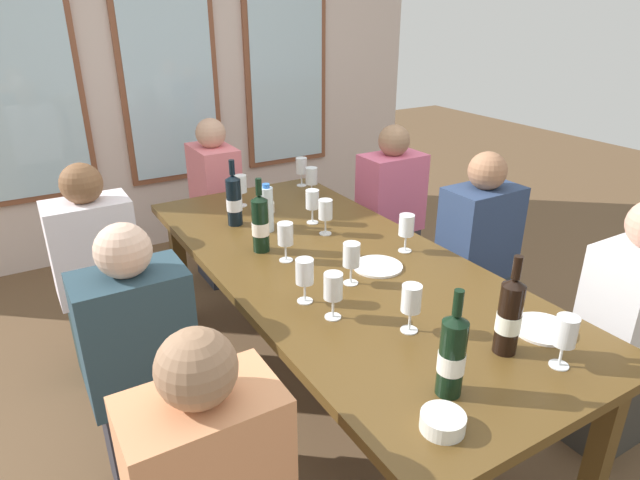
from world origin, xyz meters
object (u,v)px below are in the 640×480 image
object	(u,v)px
white_plate_1	(543,329)
tasting_bowl_1	(263,208)
wine_glass_9	(333,287)
wine_bottle_3	(452,355)
seated_person_1	(476,261)
wine_glass_6	(566,332)
wine_glass_10	(406,226)
wine_glass_11	(411,301)
seated_person_5	(390,217)
wine_bottle_1	(234,200)
wine_glass_7	(351,257)
wine_glass_0	(305,272)
wine_glass_5	(301,167)
wine_glass_1	(311,177)
white_plate_0	(378,266)
seated_person_3	(624,336)
wine_bottle_0	(509,316)
wine_bottle_2	(260,223)
seated_person_4	(99,279)
wine_glass_8	(241,186)
wine_glass_2	(325,210)
tasting_bowl_0	(443,422)
seated_person_6	(217,206)
dining_table	(337,277)
wine_glass_4	(285,236)
seated_person_0	(142,371)
wine_glass_3	(312,201)

from	to	relation	value
white_plate_1	tasting_bowl_1	bearing A→B (deg)	102.46
wine_glass_9	wine_bottle_3	bearing A→B (deg)	-82.32
wine_glass_9	seated_person_1	bearing A→B (deg)	18.58
wine_glass_6	wine_glass_10	xyz separation A→B (m)	(0.13, 0.91, 0.00)
wine_glass_11	seated_person_5	world-z (taller)	seated_person_5
wine_bottle_1	wine_glass_7	bearing A→B (deg)	-79.58
wine_glass_0	wine_glass_6	bearing A→B (deg)	-57.11
white_plate_1	wine_glass_5	bearing A→B (deg)	87.97
wine_glass_0	wine_glass_1	world-z (taller)	same
white_plate_0	seated_person_5	bearing A→B (deg)	49.44
wine_glass_7	seated_person_3	world-z (taller)	seated_person_3
seated_person_3	wine_glass_6	bearing A→B (deg)	-166.65
tasting_bowl_1	wine_glass_11	size ratio (longest dim) A/B	0.72
wine_glass_6	wine_glass_11	distance (m)	0.48
wine_glass_0	wine_glass_5	size ratio (longest dim) A/B	1.00
wine_bottle_0	wine_bottle_2	distance (m)	1.15
wine_bottle_3	seated_person_4	xyz separation A→B (m)	(-0.69, 1.69, -0.34)
wine_glass_5	wine_glass_11	world-z (taller)	same
wine_glass_10	wine_bottle_3	bearing A→B (deg)	-121.64
wine_glass_6	wine_glass_8	size ratio (longest dim) A/B	1.00
wine_glass_2	wine_bottle_3	bearing A→B (deg)	-104.41
white_plate_1	wine_bottle_0	bearing A→B (deg)	-175.45
white_plate_1	wine_bottle_0	xyz separation A→B (m)	(-0.21, -0.02, 0.13)
wine_glass_7	tasting_bowl_0	bearing A→B (deg)	-106.96
wine_bottle_0	wine_glass_11	distance (m)	0.31
seated_person_6	dining_table	bearing A→B (deg)	-90.00
wine_glass_6	wine_glass_11	size ratio (longest dim) A/B	1.00
tasting_bowl_0	seated_person_4	bearing A→B (deg)	107.65
dining_table	wine_glass_6	bearing A→B (deg)	-78.35
wine_bottle_1	seated_person_6	size ratio (longest dim) A/B	0.30
wine_glass_0	seated_person_5	xyz separation A→B (m)	(1.15, 0.96, -0.34)
seated_person_1	seated_person_4	distance (m)	1.91
wine_bottle_3	wine_glass_1	distance (m)	1.76
wine_glass_4	wine_glass_8	distance (m)	0.75
wine_glass_2	wine_glass_4	xyz separation A→B (m)	(-0.30, -0.17, -0.00)
white_plate_0	wine_glass_11	size ratio (longest dim) A/B	1.21
wine_bottle_3	tasting_bowl_0	distance (m)	0.19
wine_glass_11	seated_person_4	xyz separation A→B (m)	(-0.79, 1.38, -0.33)
wine_bottle_1	seated_person_4	bearing A→B (deg)	165.32
wine_glass_5	seated_person_1	distance (m)	1.16
wine_glass_10	white_plate_1	bearing A→B (deg)	-90.23
tasting_bowl_1	wine_glass_6	distance (m)	1.70
wine_glass_11	seated_person_3	bearing A→B (deg)	-13.76
tasting_bowl_0	tasting_bowl_1	size ratio (longest dim) A/B	0.96
wine_glass_1	wine_glass_7	world-z (taller)	same
wine_glass_8	seated_person_0	distance (m)	1.25
tasting_bowl_1	tasting_bowl_0	bearing A→B (deg)	-99.46
dining_table	wine_bottle_0	world-z (taller)	wine_bottle_0
wine_glass_3	seated_person_6	world-z (taller)	seated_person_6
white_plate_1	seated_person_6	world-z (taller)	seated_person_6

